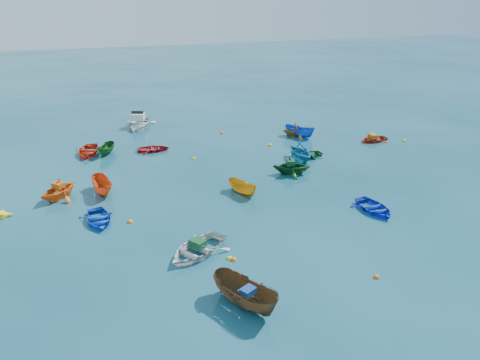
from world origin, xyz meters
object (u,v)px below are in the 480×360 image
object	(u,v)px
dinghy_blue_se	(374,211)
motorboat_white	(139,127)
dinghy_white_near	(197,253)
dinghy_blue_sw	(99,222)

from	to	relation	value
dinghy_blue_se	motorboat_white	bearing A→B (deg)	111.95
dinghy_white_near	dinghy_blue_se	distance (m)	11.44
dinghy_white_near	motorboat_white	distance (m)	23.66
dinghy_white_near	motorboat_white	size ratio (longest dim) A/B	0.87
dinghy_blue_sw	motorboat_white	size ratio (longest dim) A/B	0.70
dinghy_blue_se	dinghy_white_near	bearing A→B (deg)	-178.66
dinghy_white_near	motorboat_white	xyz separation A→B (m)	(-0.71, 23.65, 0.00)
dinghy_blue_se	motorboat_white	distance (m)	25.12
dinghy_blue_sw	dinghy_white_near	bearing A→B (deg)	-54.11
dinghy_blue_se	motorboat_white	size ratio (longest dim) A/B	0.72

